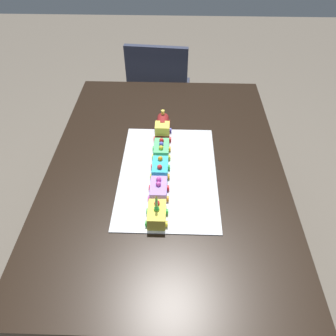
{
  "coord_description": "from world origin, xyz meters",
  "views": [
    {
      "loc": [
        1.01,
        0.04,
        1.69
      ],
      "look_at": [
        0.06,
        0.01,
        0.77
      ],
      "focal_mm": 34.64,
      "sensor_mm": 36.0,
      "label": 1
    }
  ],
  "objects_px": {
    "birthday_candle": "(156,201)",
    "cake_car_tanker_mint_green": "(161,150)",
    "cake_car_caboose_lavender": "(159,190)",
    "dining_table": "(166,181)",
    "cake_car_gondola_lemon": "(157,214)",
    "chair": "(159,92)",
    "cake_locomotive": "(163,129)",
    "cake_car_hopper_turquoise": "(160,169)"
  },
  "relations": [
    {
      "from": "cake_car_hopper_turquoise",
      "to": "cake_car_gondola_lemon",
      "type": "relative_size",
      "value": 1.0
    },
    {
      "from": "chair",
      "to": "cake_car_hopper_turquoise",
      "type": "xyz_separation_m",
      "value": [
        1.1,
        0.06,
        0.3
      ]
    },
    {
      "from": "cake_car_hopper_turquoise",
      "to": "birthday_candle",
      "type": "distance_m",
      "value": 0.25
    },
    {
      "from": "cake_locomotive",
      "to": "cake_car_gondola_lemon",
      "type": "bearing_deg",
      "value": -0.0
    },
    {
      "from": "birthday_candle",
      "to": "cake_car_tanker_mint_green",
      "type": "bearing_deg",
      "value": -180.0
    },
    {
      "from": "cake_locomotive",
      "to": "cake_car_caboose_lavender",
      "type": "xyz_separation_m",
      "value": [
        0.36,
        -0.0,
        -0.02
      ]
    },
    {
      "from": "cake_locomotive",
      "to": "cake_car_hopper_turquoise",
      "type": "distance_m",
      "value": 0.25
    },
    {
      "from": "chair",
      "to": "cake_car_hopper_turquoise",
      "type": "relative_size",
      "value": 8.6
    },
    {
      "from": "cake_locomotive",
      "to": "cake_car_hopper_turquoise",
      "type": "height_order",
      "value": "cake_locomotive"
    },
    {
      "from": "chair",
      "to": "cake_car_hopper_turquoise",
      "type": "distance_m",
      "value": 1.14
    },
    {
      "from": "dining_table",
      "to": "chair",
      "type": "xyz_separation_m",
      "value": [
        -1.03,
        -0.08,
        -0.16
      ]
    },
    {
      "from": "cake_car_caboose_lavender",
      "to": "cake_car_gondola_lemon",
      "type": "distance_m",
      "value": 0.12
    },
    {
      "from": "cake_car_caboose_lavender",
      "to": "dining_table",
      "type": "bearing_deg",
      "value": 173.38
    },
    {
      "from": "dining_table",
      "to": "cake_car_gondola_lemon",
      "type": "relative_size",
      "value": 14.0
    },
    {
      "from": "chair",
      "to": "cake_locomotive",
      "type": "bearing_deg",
      "value": 99.19
    },
    {
      "from": "cake_car_caboose_lavender",
      "to": "cake_car_gondola_lemon",
      "type": "xyz_separation_m",
      "value": [
        0.12,
        0.0,
        0.0
      ]
    },
    {
      "from": "cake_locomotive",
      "to": "cake_car_tanker_mint_green",
      "type": "relative_size",
      "value": 1.4
    },
    {
      "from": "birthday_candle",
      "to": "cake_car_caboose_lavender",
      "type": "bearing_deg",
      "value": -180.0
    },
    {
      "from": "chair",
      "to": "cake_car_caboose_lavender",
      "type": "bearing_deg",
      "value": 97.92
    },
    {
      "from": "cake_locomotive",
      "to": "birthday_candle",
      "type": "bearing_deg",
      "value": -0.0
    },
    {
      "from": "cake_car_tanker_mint_green",
      "to": "cake_car_gondola_lemon",
      "type": "distance_m",
      "value": 0.35
    },
    {
      "from": "chair",
      "to": "cake_car_caboose_lavender",
      "type": "xyz_separation_m",
      "value": [
        1.21,
        0.06,
        0.3
      ]
    },
    {
      "from": "dining_table",
      "to": "cake_car_hopper_turquoise",
      "type": "xyz_separation_m",
      "value": [
        0.06,
        -0.02,
        0.14
      ]
    },
    {
      "from": "cake_locomotive",
      "to": "cake_car_tanker_mint_green",
      "type": "height_order",
      "value": "cake_locomotive"
    },
    {
      "from": "cake_car_tanker_mint_green",
      "to": "cake_car_hopper_turquoise",
      "type": "height_order",
      "value": "same"
    },
    {
      "from": "cake_car_gondola_lemon",
      "to": "cake_car_tanker_mint_green",
      "type": "bearing_deg",
      "value": 180.0
    },
    {
      "from": "cake_locomotive",
      "to": "cake_car_caboose_lavender",
      "type": "bearing_deg",
      "value": -0.0
    },
    {
      "from": "cake_locomotive",
      "to": "cake_car_tanker_mint_green",
      "type": "bearing_deg",
      "value": -0.0
    },
    {
      "from": "cake_car_tanker_mint_green",
      "to": "cake_car_gondola_lemon",
      "type": "xyz_separation_m",
      "value": [
        0.35,
        0.0,
        -0.0
      ]
    },
    {
      "from": "cake_car_hopper_turquoise",
      "to": "cake_car_gondola_lemon",
      "type": "distance_m",
      "value": 0.24
    },
    {
      "from": "cake_car_hopper_turquoise",
      "to": "chair",
      "type": "bearing_deg",
      "value": -176.7
    },
    {
      "from": "dining_table",
      "to": "cake_car_hopper_turquoise",
      "type": "height_order",
      "value": "cake_car_hopper_turquoise"
    },
    {
      "from": "chair",
      "to": "cake_car_tanker_mint_green",
      "type": "height_order",
      "value": "chair"
    },
    {
      "from": "chair",
      "to": "cake_car_caboose_lavender",
      "type": "relative_size",
      "value": 8.6
    },
    {
      "from": "chair",
      "to": "cake_locomotive",
      "type": "relative_size",
      "value": 6.14
    },
    {
      "from": "cake_car_hopper_turquoise",
      "to": "cake_car_caboose_lavender",
      "type": "distance_m",
      "value": 0.12
    },
    {
      "from": "chair",
      "to": "cake_car_tanker_mint_green",
      "type": "distance_m",
      "value": 1.03
    },
    {
      "from": "dining_table",
      "to": "chair",
      "type": "bearing_deg",
      "value": -175.34
    },
    {
      "from": "cake_car_gondola_lemon",
      "to": "birthday_candle",
      "type": "bearing_deg",
      "value": 180.0
    },
    {
      "from": "cake_locomotive",
      "to": "birthday_candle",
      "type": "distance_m",
      "value": 0.48
    },
    {
      "from": "cake_car_tanker_mint_green",
      "to": "birthday_candle",
      "type": "distance_m",
      "value": 0.36
    },
    {
      "from": "chair",
      "to": "cake_car_gondola_lemon",
      "type": "relative_size",
      "value": 8.6
    }
  ]
}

